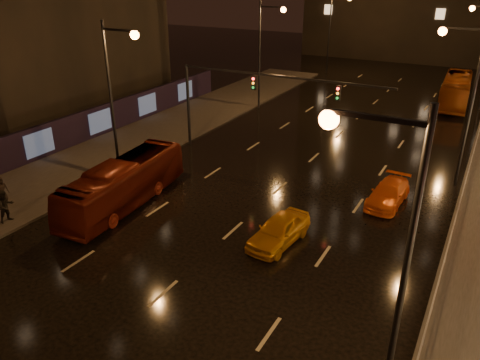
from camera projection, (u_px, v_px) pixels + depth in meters
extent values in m
plane|color=black|center=(304.00, 167.00, 32.66)|extent=(140.00, 140.00, 0.00)
cube|color=#38332D|center=(108.00, 155.00, 34.59)|extent=(7.00, 70.00, 0.15)
cube|color=black|center=(38.00, 143.00, 33.34)|extent=(0.30, 46.00, 2.50)
cylinder|color=black|center=(188.00, 106.00, 35.62)|extent=(0.22, 0.22, 6.20)
cube|color=black|center=(281.00, 76.00, 31.03)|extent=(15.20, 0.14, 0.14)
cube|color=black|center=(254.00, 83.00, 32.18)|extent=(0.32, 0.18, 0.95)
cube|color=black|center=(338.00, 93.00, 29.54)|extent=(0.32, 0.18, 0.95)
sphere|color=#FF1E19|center=(253.00, 79.00, 31.96)|extent=(0.18, 0.18, 0.18)
cylinder|color=black|center=(402.00, 293.00, 12.02)|extent=(0.18, 0.18, 10.00)
cube|color=black|center=(376.00, 118.00, 10.69)|extent=(2.40, 0.12, 0.12)
sphere|color=orange|center=(329.00, 119.00, 11.26)|extent=(0.50, 0.50, 0.50)
cube|color=#99999E|center=(462.00, 195.00, 26.12)|extent=(0.05, 56.00, 0.05)
cube|color=#99999E|center=(460.00, 201.00, 26.29)|extent=(0.05, 56.00, 0.05)
imported|color=#63190E|center=(124.00, 183.00, 26.90)|extent=(3.17, 9.83, 2.69)
imported|color=#89380D|center=(456.00, 90.00, 46.95)|extent=(3.01, 10.74, 2.96)
imported|color=orange|center=(279.00, 230.00, 23.29)|extent=(2.15, 4.38, 1.44)
imported|color=orange|center=(388.00, 193.00, 27.31)|extent=(2.01, 4.44, 1.26)
imported|color=black|center=(6.00, 206.00, 24.95)|extent=(0.77, 0.94, 1.81)
imported|color=black|center=(1.00, 190.00, 27.06)|extent=(0.70, 0.88, 1.59)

